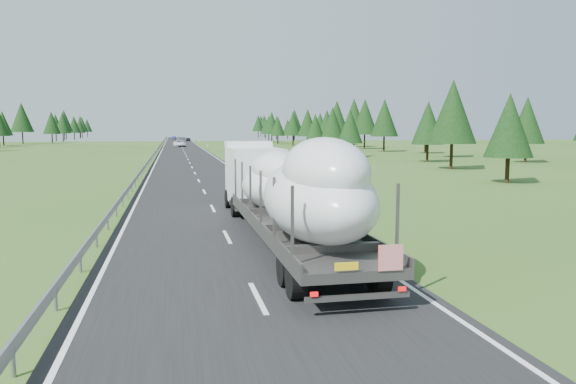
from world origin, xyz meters
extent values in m
plane|color=#31521B|center=(0.00, 0.00, 0.00)|extent=(400.00, 400.00, 0.00)
cube|color=black|center=(0.00, 100.00, 0.01)|extent=(10.00, 400.00, 0.02)
cube|color=slate|center=(-5.30, 100.00, 0.60)|extent=(0.08, 400.00, 0.32)
cylinder|color=slate|center=(-5.30, 0.00, 0.30)|extent=(0.10, 0.10, 0.60)
cube|color=silver|center=(6.50, 30.00, 0.50)|extent=(0.12, 0.07, 1.00)
cube|color=black|center=(6.50, 30.00, 0.82)|extent=(0.13, 0.08, 0.12)
cube|color=silver|center=(6.50, 80.00, 0.50)|extent=(0.12, 0.07, 1.00)
cube|color=black|center=(6.50, 80.00, 0.82)|extent=(0.13, 0.08, 0.12)
cube|color=silver|center=(6.50, 130.00, 0.50)|extent=(0.12, 0.07, 1.00)
cube|color=black|center=(6.50, 130.00, 0.82)|extent=(0.13, 0.08, 0.12)
cube|color=silver|center=(6.50, 180.00, 0.50)|extent=(0.12, 0.07, 1.00)
cube|color=black|center=(6.50, 180.00, 0.82)|extent=(0.13, 0.08, 0.12)
cube|color=silver|center=(6.50, 230.00, 0.50)|extent=(0.12, 0.07, 1.00)
cube|color=black|center=(6.50, 230.00, 0.82)|extent=(0.13, 0.08, 0.12)
cube|color=silver|center=(6.50, 280.00, 0.50)|extent=(0.12, 0.07, 1.00)
cube|color=black|center=(6.50, 280.00, 0.82)|extent=(0.13, 0.08, 0.12)
cube|color=silver|center=(6.50, 330.00, 0.50)|extent=(0.12, 0.07, 1.00)
cube|color=black|center=(6.50, 330.00, 0.82)|extent=(0.13, 0.08, 0.12)
cylinder|color=slate|center=(7.20, 80.00, 1.00)|extent=(0.08, 0.08, 2.00)
cube|color=silver|center=(7.20, 80.00, 2.00)|extent=(0.05, 0.90, 1.20)
cylinder|color=black|center=(45.96, 54.95, 1.55)|extent=(0.36, 0.36, 3.10)
cone|color=black|center=(45.96, 54.95, 5.86)|extent=(4.82, 4.82, 6.46)
cylinder|color=black|center=(43.00, 70.73, 1.64)|extent=(0.36, 0.36, 3.29)
cone|color=black|center=(43.00, 70.73, 6.21)|extent=(5.11, 5.11, 6.84)
cylinder|color=black|center=(45.08, 84.91, 1.53)|extent=(0.36, 0.36, 3.06)
cone|color=black|center=(45.08, 84.91, 5.78)|extent=(4.76, 4.76, 6.38)
cylinder|color=black|center=(40.24, 93.99, 1.83)|extent=(0.36, 0.36, 3.66)
cone|color=black|center=(40.24, 93.99, 6.92)|extent=(5.70, 5.70, 7.63)
cylinder|color=black|center=(41.46, 109.44, 1.97)|extent=(0.36, 0.36, 3.94)
cone|color=black|center=(41.46, 109.44, 7.45)|extent=(6.13, 6.13, 8.21)
cylinder|color=black|center=(43.23, 122.80, 2.11)|extent=(0.36, 0.36, 4.21)
cone|color=black|center=(43.23, 122.80, 7.96)|extent=(6.55, 6.55, 8.78)
cylinder|color=black|center=(43.71, 139.68, 2.16)|extent=(0.36, 0.36, 4.31)
cone|color=black|center=(43.71, 139.68, 8.15)|extent=(6.71, 6.71, 8.99)
cylinder|color=black|center=(44.71, 153.82, 1.80)|extent=(0.36, 0.36, 3.60)
cone|color=black|center=(44.71, 153.82, 6.80)|extent=(5.60, 5.60, 7.51)
cylinder|color=black|center=(46.24, 167.81, 1.71)|extent=(0.36, 0.36, 3.42)
cone|color=black|center=(46.24, 167.81, 6.47)|extent=(5.33, 5.33, 7.13)
cylinder|color=black|center=(44.39, 177.58, 1.60)|extent=(0.36, 0.36, 3.20)
cone|color=black|center=(44.39, 177.58, 6.04)|extent=(4.97, 4.97, 6.66)
cylinder|color=black|center=(43.50, 196.93, 1.46)|extent=(0.36, 0.36, 2.92)
cone|color=black|center=(43.50, 196.93, 5.51)|extent=(4.54, 4.54, 6.08)
cylinder|color=black|center=(46.53, 209.47, 2.13)|extent=(0.36, 0.36, 4.26)
cone|color=black|center=(46.53, 209.47, 8.04)|extent=(6.62, 6.62, 8.87)
cylinder|color=black|center=(41.17, 220.72, 1.70)|extent=(0.36, 0.36, 3.39)
cone|color=black|center=(41.17, 220.72, 6.41)|extent=(5.28, 5.28, 7.07)
cylinder|color=black|center=(48.51, 233.09, 1.52)|extent=(0.36, 0.36, 3.05)
cone|color=black|center=(48.51, 233.09, 5.75)|extent=(4.74, 4.74, 6.34)
cylinder|color=black|center=(41.21, 250.05, 1.47)|extent=(0.36, 0.36, 2.95)
cone|color=black|center=(41.21, 250.05, 5.57)|extent=(4.58, 4.58, 6.14)
cylinder|color=black|center=(39.64, 262.93, 1.94)|extent=(0.36, 0.36, 3.88)
cone|color=black|center=(39.64, 262.93, 7.33)|extent=(6.04, 6.04, 8.09)
cylinder|color=black|center=(46.03, 279.08, 1.77)|extent=(0.36, 0.36, 3.55)
cone|color=black|center=(46.03, 279.08, 6.70)|extent=(5.52, 5.52, 7.39)
cylinder|color=black|center=(46.95, 289.69, 2.07)|extent=(0.36, 0.36, 4.15)
cone|color=black|center=(46.95, 289.69, 7.84)|extent=(6.46, 6.46, 8.65)
cylinder|color=black|center=(47.66, 305.64, 2.11)|extent=(0.36, 0.36, 4.21)
cone|color=black|center=(47.66, 305.64, 7.96)|extent=(6.55, 6.55, 8.77)
cylinder|color=black|center=(26.12, 28.58, 1.32)|extent=(0.36, 0.36, 2.64)
cone|color=black|center=(26.12, 28.58, 4.99)|extent=(4.11, 4.11, 5.51)
cylinder|color=black|center=(29.41, 44.87, 1.76)|extent=(0.36, 0.36, 3.52)
cone|color=black|center=(29.41, 44.87, 6.65)|extent=(5.48, 5.48, 7.34)
cylinder|color=black|center=(33.15, 58.98, 1.46)|extent=(0.36, 0.36, 2.93)
cone|color=black|center=(33.15, 58.98, 5.53)|extent=(4.55, 4.55, 6.09)
cylinder|color=black|center=(26.47, 73.97, 1.35)|extent=(0.36, 0.36, 2.71)
cone|color=black|center=(26.47, 73.97, 5.12)|extent=(4.21, 4.21, 5.65)
cylinder|color=black|center=(29.05, 93.27, 1.54)|extent=(0.36, 0.36, 3.07)
cone|color=black|center=(29.05, 93.27, 5.81)|extent=(4.78, 4.78, 6.40)
cylinder|color=black|center=(28.97, 106.76, 1.37)|extent=(0.36, 0.36, 2.74)
cone|color=black|center=(28.97, 106.76, 5.18)|extent=(4.27, 4.27, 5.72)
cylinder|color=black|center=(30.68, 121.22, 1.64)|extent=(0.36, 0.36, 3.28)
cone|color=black|center=(30.68, 121.22, 6.19)|extent=(5.10, 5.10, 6.83)
cylinder|color=black|center=(30.62, 138.15, 1.61)|extent=(0.36, 0.36, 3.23)
cone|color=black|center=(30.62, 138.15, 6.10)|extent=(5.02, 5.02, 6.72)
cylinder|color=black|center=(29.63, 155.88, 1.45)|extent=(0.36, 0.36, 2.91)
cone|color=black|center=(29.63, 155.88, 5.49)|extent=(4.52, 4.52, 6.06)
cylinder|color=black|center=(30.90, 174.01, 1.78)|extent=(0.36, 0.36, 3.56)
cone|color=black|center=(30.90, 174.01, 6.72)|extent=(5.53, 5.53, 7.41)
cylinder|color=black|center=(32.49, 189.43, 1.61)|extent=(0.36, 0.36, 3.21)
cone|color=black|center=(32.49, 189.43, 6.07)|extent=(5.00, 5.00, 6.69)
cylinder|color=black|center=(-48.25, 153.82, 1.63)|extent=(0.36, 0.36, 3.27)
cone|color=black|center=(-48.25, 153.82, 6.17)|extent=(5.09, 5.09, 6.81)
cylinder|color=black|center=(-46.66, 167.81, 2.15)|extent=(0.36, 0.36, 4.30)
cone|color=black|center=(-46.66, 167.81, 8.12)|extent=(6.69, 6.69, 8.96)
cylinder|color=black|center=(-40.21, 177.58, 1.74)|extent=(0.36, 0.36, 3.49)
cone|color=black|center=(-40.21, 177.58, 6.59)|extent=(5.43, 5.43, 7.27)
cylinder|color=black|center=(-40.33, 196.93, 1.80)|extent=(0.36, 0.36, 3.59)
cone|color=black|center=(-40.33, 196.93, 6.78)|extent=(5.59, 5.59, 7.48)
cylinder|color=black|center=(-45.06, 209.47, 1.73)|extent=(0.36, 0.36, 3.46)
cone|color=black|center=(-45.06, 209.47, 6.53)|extent=(5.38, 5.38, 7.20)
cylinder|color=black|center=(-44.03, 220.72, 2.06)|extent=(0.36, 0.36, 4.12)
cone|color=black|center=(-44.03, 220.72, 7.77)|extent=(6.40, 6.40, 8.57)
cylinder|color=black|center=(-42.35, 233.09, 1.71)|extent=(0.36, 0.36, 3.41)
cone|color=black|center=(-42.35, 233.09, 6.45)|extent=(5.31, 5.31, 7.11)
cylinder|color=black|center=(-48.53, 250.05, 1.94)|extent=(0.36, 0.36, 3.88)
cone|color=black|center=(-48.53, 250.05, 7.32)|extent=(6.03, 6.03, 8.08)
cylinder|color=black|center=(-44.67, 262.93, 1.61)|extent=(0.36, 0.36, 3.23)
cone|color=black|center=(-44.67, 262.93, 6.09)|extent=(5.02, 5.02, 6.72)
cylinder|color=black|center=(-46.10, 279.08, 1.79)|extent=(0.36, 0.36, 3.59)
cone|color=black|center=(-46.10, 279.08, 6.77)|extent=(5.58, 5.58, 7.47)
cylinder|color=black|center=(-48.45, 289.69, 1.91)|extent=(0.36, 0.36, 3.82)
cone|color=black|center=(-48.45, 289.69, 7.22)|extent=(5.95, 5.95, 7.97)
cylinder|color=black|center=(-47.41, 305.64, 1.70)|extent=(0.36, 0.36, 3.39)
cone|color=black|center=(-47.41, 305.64, 6.41)|extent=(5.28, 5.28, 7.07)
cube|color=white|center=(2.23, 16.11, 2.09)|extent=(2.76, 5.50, 3.08)
cube|color=black|center=(2.23, 18.91, 2.64)|extent=(2.53, 0.09, 1.54)
cube|color=white|center=(2.23, 18.53, 3.79)|extent=(2.75, 1.33, 0.33)
cube|color=#53504E|center=(2.23, 15.01, 0.60)|extent=(2.76, 3.30, 0.27)
cylinder|color=black|center=(0.96, 18.09, 0.55)|extent=(0.39, 1.10, 1.10)
cylinder|color=black|center=(3.49, 18.09, 0.55)|extent=(0.39, 1.10, 1.10)
cylinder|color=black|center=(0.96, 14.57, 0.55)|extent=(0.39, 1.10, 1.10)
cylinder|color=black|center=(3.49, 14.57, 0.55)|extent=(0.39, 1.10, 1.10)
cube|color=#53504E|center=(2.23, 5.67, 1.01)|extent=(3.01, 15.39, 0.29)
cube|color=#53504E|center=(0.77, 5.67, 1.29)|extent=(0.11, 15.38, 0.26)
cube|color=#53504E|center=(3.69, 5.67, 1.29)|extent=(0.11, 15.38, 0.26)
cube|color=#53504E|center=(0.77, -0.92, 2.20)|extent=(0.08, 0.08, 2.09)
cube|color=#53504E|center=(3.69, -0.92, 2.20)|extent=(0.08, 0.08, 2.09)
cube|color=#53504E|center=(0.77, 1.71, 2.20)|extent=(0.08, 0.08, 2.09)
cube|color=#53504E|center=(3.69, 1.71, 2.20)|extent=(0.08, 0.08, 2.09)
cube|color=#53504E|center=(0.77, 4.35, 2.20)|extent=(0.08, 0.08, 2.09)
cube|color=#53504E|center=(3.69, 4.35, 2.20)|extent=(0.08, 0.08, 2.09)
cube|color=#53504E|center=(0.77, 6.99, 2.20)|extent=(0.08, 0.08, 2.09)
cube|color=#53504E|center=(3.69, 6.99, 2.20)|extent=(0.08, 0.08, 2.09)
cube|color=#53504E|center=(0.77, 9.62, 2.20)|extent=(0.08, 0.08, 2.09)
cube|color=#53504E|center=(3.69, 9.62, 2.20)|extent=(0.08, 0.08, 2.09)
cube|color=#53504E|center=(0.77, 12.26, 2.20)|extent=(0.08, 0.08, 2.09)
cube|color=#53504E|center=(3.69, 12.26, 2.20)|extent=(0.08, 0.08, 2.09)
cylinder|color=black|center=(1.02, -0.27, 0.55)|extent=(0.44, 1.10, 1.10)
cylinder|color=black|center=(3.44, -0.27, 0.55)|extent=(0.44, 1.10, 1.10)
cylinder|color=black|center=(1.02, 1.05, 0.55)|extent=(0.44, 1.10, 1.10)
cylinder|color=black|center=(3.44, 1.05, 0.55)|extent=(0.44, 1.10, 1.10)
cube|color=#53504E|center=(2.23, -1.97, 0.49)|extent=(2.75, 0.14, 0.13)
cube|color=red|center=(3.05, -2.05, 1.48)|extent=(0.66, 0.05, 0.66)
cube|color=yellow|center=(1.90, -2.05, 1.32)|extent=(0.60, 0.05, 0.20)
cube|color=red|center=(1.07, -2.05, 0.66)|extent=(0.20, 0.07, 0.11)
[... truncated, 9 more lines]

